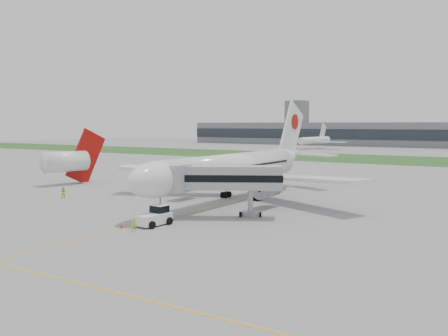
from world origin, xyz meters
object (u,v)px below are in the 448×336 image
Objects in this scene: neighbor_aircraft at (68,161)px; pushback_tug at (155,216)px; ground_crew_near at (134,225)px; airliner at (235,168)px; jet_bridge at (220,178)px.

pushback_tug is at bearing -16.91° from neighbor_aircraft.
neighbor_aircraft is at bearing -76.97° from ground_crew_near.
airliner is 3.40× the size of neighbor_aircraft.
airliner reaches higher than jet_bridge.
neighbor_aircraft is (-48.78, 15.12, -0.44)m from jet_bridge.
airliner is at bearing 83.87° from jet_bridge.
neighbor_aircraft is at bearing 133.33° from jet_bridge.
ground_crew_near is at bearing -85.21° from airliner.
ground_crew_near is 0.11× the size of neighbor_aircraft.
neighbor_aircraft reaches higher than pushback_tug.
airliner is 3.59× the size of jet_bridge.
ground_crew_near is (2.32, -27.69, -4.81)m from airliner.
jet_bridge is at bearing 66.53° from pushback_tug.
neighbor_aircraft reaches higher than ground_crew_near.
ground_crew_near is at bearing -79.48° from pushback_tug.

